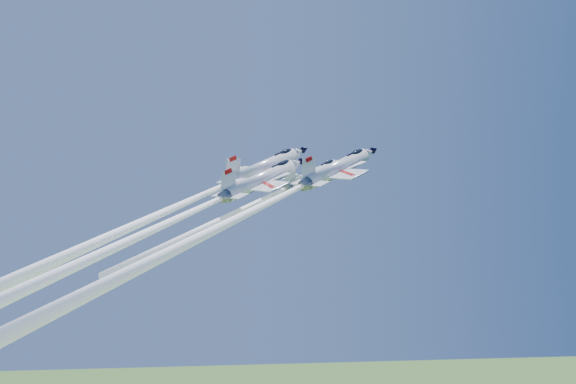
{
  "coord_description": "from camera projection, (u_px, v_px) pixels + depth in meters",
  "views": [
    {
      "loc": [
        -9.26,
        -93.86,
        103.43
      ],
      "look_at": [
        0.0,
        0.0,
        104.05
      ],
      "focal_mm": 40.0,
      "sensor_mm": 36.0,
      "label": 1
    }
  ],
  "objects": [
    {
      "name": "jet_lead",
      "position": [
        250.0,
        206.0,
        91.14
      ],
      "size": [
        27.28,
        23.4,
        30.63
      ],
      "rotation": [
        0.35,
        0.07,
        -0.88
      ],
      "color": "silver"
    },
    {
      "name": "jet_left",
      "position": [
        151.0,
        218.0,
        84.56
      ],
      "size": [
        38.18,
        32.88,
        46.46
      ],
      "rotation": [
        0.35,
        0.07,
        -0.88
      ],
      "color": "silver"
    },
    {
      "name": "jet_right",
      "position": [
        238.0,
        218.0,
        78.35
      ],
      "size": [
        35.46,
        30.53,
        42.58
      ],
      "rotation": [
        0.35,
        0.07,
        -0.88
      ],
      "color": "silver"
    },
    {
      "name": "jet_slot",
      "position": [
        149.0,
        231.0,
        75.88
      ],
      "size": [
        34.35,
        29.56,
        41.1
      ],
      "rotation": [
        0.35,
        0.07,
        -0.88
      ],
      "color": "silver"
    }
  ]
}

